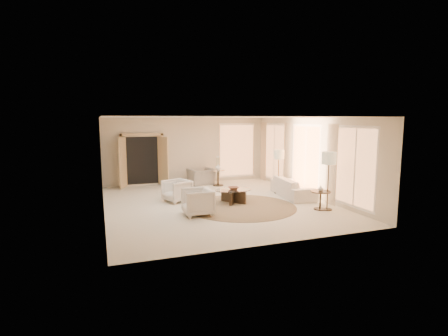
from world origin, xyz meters
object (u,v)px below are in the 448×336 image
object	(u,v)px
coffee_table	(233,194)
armchair_left	(177,190)
floor_lamp_far	(329,161)
end_vase	(321,188)
accent_chair	(201,174)
sofa	(293,187)
armchair_right	(198,201)
floor_lamp_near	(279,156)
end_table	(320,197)
side_vase	(218,167)
side_table	(218,176)
bowl	(233,188)

from	to	relation	value
coffee_table	armchair_left	bearing A→B (deg)	153.90
floor_lamp_far	end_vase	size ratio (longest dim) A/B	10.13
armchair_left	end_vase	bearing A→B (deg)	35.48
coffee_table	accent_chair	bearing A→B (deg)	91.26
sofa	end_vase	bearing A→B (deg)	-177.61
armchair_right	accent_chair	distance (m)	4.75
floor_lamp_near	end_vase	xyz separation A→B (m)	(0.06, -2.55, -0.72)
end_table	side_vase	distance (m)	5.03
side_table	end_vase	xyz separation A→B (m)	(1.69, -4.72, 0.25)
sofa	coffee_table	bearing A→B (deg)	102.65
coffee_table	side_table	distance (m)	3.08
side_vase	sofa	bearing A→B (deg)	-56.71
coffee_table	end_vase	size ratio (longest dim) A/B	7.29
sofa	floor_lamp_near	distance (m)	1.26
armchair_left	armchair_right	world-z (taller)	armchair_right
armchair_right	accent_chair	world-z (taller)	accent_chair
armchair_left	floor_lamp_far	distance (m)	4.97
end_vase	coffee_table	bearing A→B (deg)	142.47
armchair_left	side_table	bearing A→B (deg)	113.31
end_table	side_table	bearing A→B (deg)	109.66
side_table	floor_lamp_near	size ratio (longest dim) A/B	0.41
coffee_table	floor_lamp_near	world-z (taller)	floor_lamp_near
sofa	floor_lamp_far	world-z (taller)	floor_lamp_far
armchair_right	side_vase	distance (m)	4.53
armchair_right	side_table	world-z (taller)	armchair_right
end_table	accent_chair	bearing A→B (deg)	113.51
armchair_left	floor_lamp_far	size ratio (longest dim) A/B	0.45
floor_lamp_near	coffee_table	bearing A→B (deg)	-157.77
end_vase	side_table	bearing A→B (deg)	109.66
end_table	bowl	distance (m)	2.76
floor_lamp_far	coffee_table	bearing A→B (deg)	142.76
end_table	bowl	size ratio (longest dim) A/B	1.76
armchair_right	end_table	world-z (taller)	armchair_right
armchair_right	bowl	distance (m)	1.80
floor_lamp_near	side_vase	bearing A→B (deg)	126.81
end_table	floor_lamp_far	size ratio (longest dim) A/B	0.34
armchair_right	coffee_table	xyz separation A→B (m)	(1.50, 1.00, -0.14)
side_table	accent_chair	bearing A→B (deg)	139.82
floor_lamp_far	side_vase	bearing A→B (deg)	111.02
armchair_right	side_table	size ratio (longest dim) A/B	1.26
armchair_left	coffee_table	distance (m)	1.90
floor_lamp_near	side_vase	world-z (taller)	floor_lamp_near
armchair_left	side_vase	size ratio (longest dim) A/B	3.35
end_vase	end_table	bearing A→B (deg)	90.00
end_table	end_vase	distance (m)	0.26
armchair_right	bowl	size ratio (longest dim) A/B	2.44
armchair_left	side_table	xyz separation A→B (m)	(2.21, 2.21, 0.00)
armchair_left	floor_lamp_far	bearing A→B (deg)	35.46
accent_chair	side_vase	world-z (taller)	side_vase
sofa	armchair_left	distance (m)	4.12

